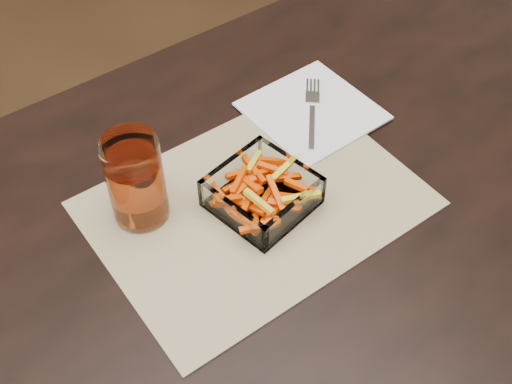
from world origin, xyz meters
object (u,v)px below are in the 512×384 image
Objects in this scene: fork at (312,110)px; dining_table at (305,246)px; tumbler at (136,182)px; glass_bowl at (262,194)px.

dining_table is at bearing -90.56° from fork.
fork is at bearing 3.17° from tumbler.
tumbler is 0.98× the size of fork.
glass_bowl is 0.21m from fork.
dining_table is 0.28m from tumbler.
dining_table is 0.23m from fork.
fork is (0.33, 0.02, -0.06)m from tumbler.
fork is at bearing 48.40° from dining_table.
fork is at bearing 30.07° from glass_bowl.
dining_table is 0.13m from glass_bowl.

